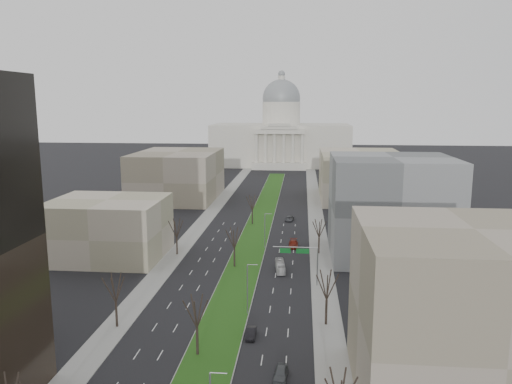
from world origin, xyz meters
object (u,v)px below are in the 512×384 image
Objects in this scene: box_van at (280,266)px; car_red at (293,244)px; car_black at (251,333)px; car_grey_near at (281,373)px; car_grey_far at (290,219)px.

car_red is at bearing 76.13° from box_van.
car_black is at bearing -101.88° from box_van.
car_red reaches higher than car_black.
car_grey_near is 0.88× the size of car_grey_far.
car_grey_far is at bearing 92.42° from car_red.
car_grey_near reaches higher than car_black.
car_grey_far is (-1.77, 28.80, -0.14)m from car_red.
car_grey_far is 0.65× the size of box_van.
car_grey_near is 0.57× the size of box_van.
car_black is at bearing -97.52° from car_red.
car_red is 1.14× the size of car_grey_far.
box_van is at bearing -98.77° from car_red.
car_red is 19.00m from box_van.
car_red is at bearing 93.96° from car_grey_near.
box_van is (-0.77, -47.63, 0.37)m from car_grey_far.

